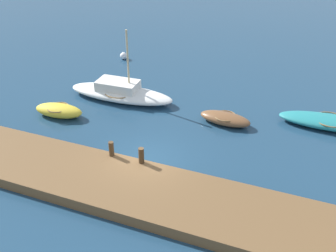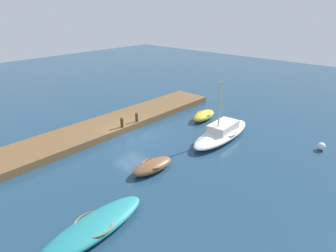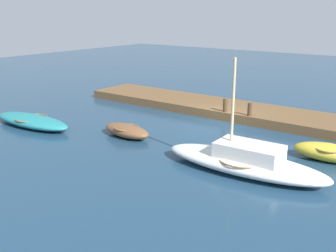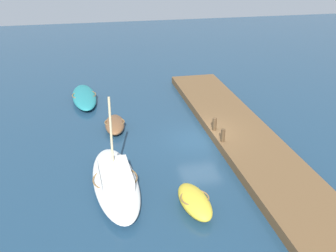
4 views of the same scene
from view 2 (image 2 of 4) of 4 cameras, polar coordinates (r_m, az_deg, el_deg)
ground_plane at (r=24.04m, az=-7.14°, el=-1.84°), size 84.00×84.00×0.00m
dock_platform at (r=25.78m, az=-10.94°, el=0.30°), size 22.93×3.81×0.54m
rowboat_yellow at (r=27.20m, az=6.97°, el=2.04°), size 3.13×1.56×0.78m
motorboat_teal at (r=14.76m, az=-14.23°, el=-18.50°), size 5.85×2.07×0.65m
sailboat_white at (r=23.56m, az=10.43°, el=-1.25°), size 7.20×2.48×4.72m
dinghy_brown at (r=18.85m, az=-3.04°, el=-7.79°), size 3.13×1.50×0.67m
mooring_post_west at (r=25.20m, az=-6.12°, el=1.68°), size 0.25×0.25×0.78m
mooring_post_mid_west at (r=24.22m, az=-8.95°, el=0.69°), size 0.27×0.27×0.81m
marker_buoy at (r=24.19m, az=27.66°, el=-3.52°), size 0.57×0.57×0.57m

